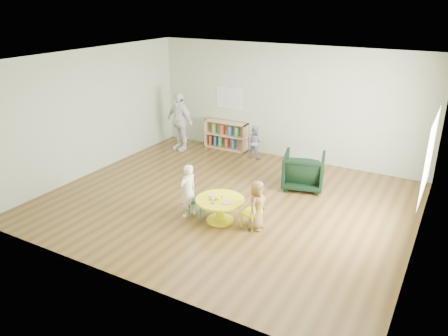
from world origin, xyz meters
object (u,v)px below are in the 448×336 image
(adult_caretaker, at_px, (180,121))
(child_left, at_px, (188,191))
(kid_chair_right, at_px, (253,212))
(bookshelf, at_px, (226,135))
(activity_table, at_px, (220,206))
(child_right, at_px, (257,205))
(toddler, at_px, (254,142))
(armchair, at_px, (304,171))
(kid_chair_left, at_px, (195,199))

(adult_caretaker, bearing_deg, child_left, -40.36)
(kid_chair_right, bearing_deg, bookshelf, 46.20)
(activity_table, distance_m, adult_caretaker, 4.20)
(child_right, bearing_deg, toddler, 24.28)
(bookshelf, xyz_separation_m, child_left, (1.28, -3.74, 0.14))
(activity_table, height_order, child_right, child_right)
(child_right, bearing_deg, armchair, -5.04)
(toddler, bearing_deg, kid_chair_right, 116.10)
(kid_chair_right, bearing_deg, kid_chair_left, 102.84)
(kid_chair_right, xyz_separation_m, toddler, (-1.55, 3.26, 0.12))
(kid_chair_right, distance_m, armchair, 2.11)
(bookshelf, bearing_deg, child_left, -71.16)
(bookshelf, bearing_deg, adult_caretaker, -146.84)
(kid_chair_right, distance_m, child_right, 0.17)
(kid_chair_left, bearing_deg, adult_caretaker, -152.31)
(activity_table, distance_m, toddler, 3.47)
(kid_chair_left, xyz_separation_m, kid_chair_right, (1.18, 0.04, 0.01))
(kid_chair_left, height_order, bookshelf, bookshelf)
(activity_table, relative_size, armchair, 1.04)
(kid_chair_right, bearing_deg, armchair, 6.09)
(activity_table, xyz_separation_m, toddler, (-0.93, 3.34, 0.11))
(child_left, height_order, child_right, child_left)
(toddler, xyz_separation_m, adult_caretaker, (-2.00, -0.37, 0.36))
(child_right, bearing_deg, child_left, 95.64)
(kid_chair_left, xyz_separation_m, bookshelf, (-1.34, 3.60, 0.08))
(activity_table, height_order, bookshelf, bookshelf)
(kid_chair_right, relative_size, bookshelf, 0.46)
(kid_chair_right, distance_m, adult_caretaker, 4.61)
(kid_chair_right, distance_m, child_left, 1.27)
(armchair, xyz_separation_m, toddler, (-1.73, 1.17, 0.03))
(armchair, bearing_deg, toddler, -48.50)
(kid_chair_right, bearing_deg, adult_caretaker, 61.81)
(child_left, height_order, toddler, child_left)
(toddler, bearing_deg, child_left, 95.77)
(armchair, bearing_deg, child_left, 43.55)
(child_left, bearing_deg, adult_caretaker, -130.22)
(bookshelf, relative_size, armchair, 1.41)
(kid_chair_left, bearing_deg, bookshelf, -170.92)
(toddler, distance_m, adult_caretaker, 2.07)
(kid_chair_right, bearing_deg, activity_table, 108.30)
(bookshelf, distance_m, toddler, 1.02)
(activity_table, bearing_deg, child_right, 6.57)
(kid_chair_left, xyz_separation_m, toddler, (-0.37, 3.30, 0.13))
(activity_table, xyz_separation_m, adult_caretaker, (-2.93, 2.97, 0.47))
(armchair, distance_m, adult_caretaker, 3.83)
(armchair, bearing_deg, kid_chair_left, 43.04)
(kid_chair_left, xyz_separation_m, child_right, (1.25, 0.04, 0.16))
(kid_chair_left, relative_size, armchair, 0.63)
(kid_chair_left, height_order, toddler, toddler)
(bookshelf, height_order, toddler, toddler)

